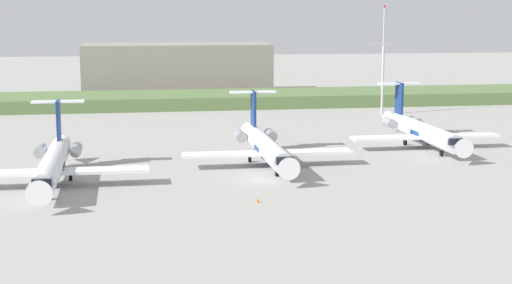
% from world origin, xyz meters
% --- Properties ---
extents(ground_plane, '(500.00, 500.00, 0.00)m').
position_xyz_m(ground_plane, '(0.00, 30.00, 0.00)').
color(ground_plane, '#9E9B96').
extents(grass_berm, '(320.00, 20.00, 2.71)m').
position_xyz_m(grass_berm, '(0.00, 78.78, 1.35)').
color(grass_berm, '#597542').
rests_on(grass_berm, ground).
extents(regional_jet_nearest, '(22.81, 31.00, 9.00)m').
position_xyz_m(regional_jet_nearest, '(-26.16, 1.72, 2.54)').
color(regional_jet_nearest, white).
rests_on(regional_jet_nearest, ground).
extents(regional_jet_second, '(22.81, 31.00, 9.00)m').
position_xyz_m(regional_jet_second, '(1.22, 9.88, 2.54)').
color(regional_jet_second, white).
rests_on(regional_jet_second, ground).
extents(regional_jet_third, '(22.81, 31.00, 9.00)m').
position_xyz_m(regional_jet_third, '(27.17, 19.70, 2.54)').
color(regional_jet_third, white).
rests_on(regional_jet_third, ground).
extents(antenna_mast, '(4.40, 0.50, 21.75)m').
position_xyz_m(antenna_mast, '(33.44, 57.57, 9.05)').
color(antenna_mast, '#B2B2B7').
rests_on(antenna_mast, ground).
extents(distant_hangar, '(45.61, 20.64, 12.58)m').
position_xyz_m(distant_hangar, '(-4.86, 103.49, 6.29)').
color(distant_hangar, gray).
rests_on(distant_hangar, ground).
extents(safety_cone_front_marker, '(0.44, 0.44, 0.55)m').
position_xyz_m(safety_cone_front_marker, '(-3.44, -11.25, 0.28)').
color(safety_cone_front_marker, orange).
rests_on(safety_cone_front_marker, ground).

